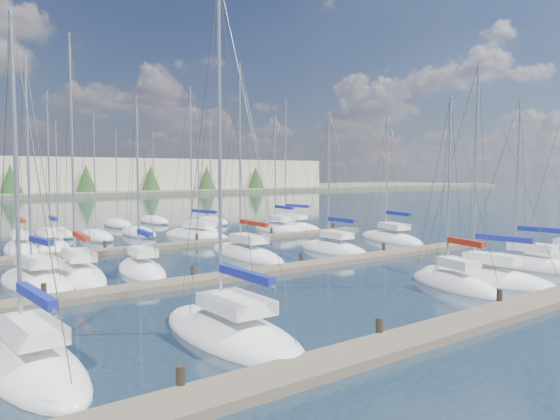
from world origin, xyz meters
TOP-DOWN VIEW (x-y plane):
  - ground at (0.00, 60.00)m, footprint 400.00×400.00m
  - dock_near at (0.00, 2.01)m, footprint 44.00×1.93m
  - dock_mid at (0.00, 16.01)m, footprint 44.00×1.93m
  - dock_far at (0.00, 30.01)m, footprint 44.00×1.93m
  - sailboat_b at (-14.81, 7.69)m, footprint 2.89×8.64m
  - sailboat_r at (18.20, 35.78)m, footprint 3.21×9.24m
  - sailboat_j at (-5.34, 20.88)m, footprint 3.27×6.92m
  - sailboat_k at (3.41, 22.53)m, footprint 3.74×10.13m
  - sailboat_l at (10.10, 20.31)m, footprint 2.86×7.60m
  - sailboat_f at (15.07, 7.57)m, footprint 2.79×8.19m
  - sailboat_o at (-6.76, 35.06)m, footprint 3.34×7.28m
  - sailboat_p at (6.08, 34.66)m, footprint 4.38×9.23m
  - sailboat_d at (6.11, 6.75)m, footprint 3.51×6.73m
  - sailboat_e at (8.90, 6.66)m, footprint 3.35×8.35m
  - sailboat_m at (18.77, 22.08)m, footprint 4.46×8.87m
  - sailboat_h at (-11.37, 21.00)m, footprint 3.53×7.90m
  - sailboat_q at (15.87, 34.81)m, footprint 4.47×9.33m
  - sailboat_n at (-9.07, 35.08)m, footprint 3.25×8.06m
  - sailboat_i at (-8.82, 22.02)m, footprint 3.74×9.51m
  - sailboat_c at (-8.02, 6.62)m, footprint 3.51×8.64m
  - distant_boats at (-4.34, 43.76)m, footprint 36.93×20.75m

SIDE VIEW (x-z plane):
  - ground at x=0.00m, z-range 0.00..0.00m
  - dock_near at x=0.00m, z-range -0.40..0.70m
  - dock_mid at x=0.00m, z-range -0.40..0.70m
  - dock_far at x=0.00m, z-range -0.40..0.70m
  - sailboat_q at x=15.87m, z-range -6.26..6.60m
  - sailboat_b at x=-14.81m, z-range -5.76..6.11m
  - sailboat_m at x=18.77m, z-range -5.78..6.12m
  - sailboat_h at x=-11.37m, z-range -6.32..6.68m
  - sailboat_c at x=-8.02m, z-range -6.89..7.24m
  - sailboat_l at x=10.10m, z-range -5.59..5.95m
  - sailboat_f at x=15.07m, z-range -5.67..6.03m
  - sailboat_e at x=8.90m, z-range -6.32..6.69m
  - sailboat_p at x=6.08m, z-range -7.24..7.61m
  - sailboat_k at x=3.41m, z-range -7.22..7.59m
  - sailboat_j at x=-5.34m, z-range -5.58..5.95m
  - sailboat_r at x=18.20m, z-range -7.18..7.56m
  - sailboat_i at x=-8.82m, z-range -7.30..7.68m
  - sailboat_d at x=6.11m, z-range -5.28..5.66m
  - sailboat_o at x=-6.76m, z-range -6.47..6.86m
  - sailboat_n at x=-9.07m, z-range -6.89..7.29m
  - distant_boats at x=-4.34m, z-range -6.36..6.94m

